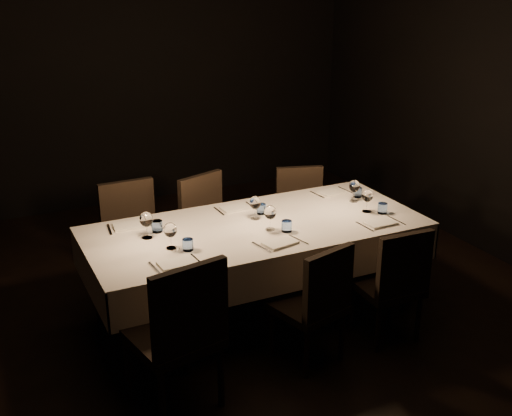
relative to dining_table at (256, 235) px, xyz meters
name	(u,v)px	position (x,y,z in m)	size (l,w,h in m)	color
room	(256,129)	(0.00, 0.00, 0.81)	(5.01, 6.01, 3.01)	black
dining_table	(256,235)	(0.00, 0.00, 0.00)	(2.52, 1.12, 0.76)	black
chair_near_left	(180,330)	(-0.90, -0.83, -0.13)	(0.57, 0.57, 1.02)	black
place_setting_near_left	(176,243)	(-0.70, -0.22, 0.15)	(0.34, 0.41, 0.19)	silver
chair_near_center	(317,299)	(0.09, -0.75, -0.20)	(0.51, 0.51, 0.88)	black
place_setting_near_center	(277,225)	(0.06, -0.22, 0.15)	(0.36, 0.41, 0.19)	silver
chair_near_right	(394,280)	(0.73, -0.75, -0.19)	(0.44, 0.44, 0.88)	black
place_setting_near_right	(375,207)	(0.91, -0.22, 0.15)	(0.34, 0.41, 0.19)	silver
chair_far_left	(133,234)	(-0.74, 0.79, -0.17)	(0.46, 0.46, 0.95)	black
place_setting_far_left	(144,223)	(-0.79, 0.22, 0.15)	(0.37, 0.42, 0.20)	silver
chair_far_center	(210,225)	(-0.09, 0.72, -0.17)	(0.57, 0.57, 0.93)	black
place_setting_far_center	(250,206)	(0.06, 0.22, 0.15)	(0.33, 0.41, 0.18)	silver
chair_far_right	(301,211)	(0.80, 0.72, -0.20)	(0.53, 0.53, 0.88)	black
place_setting_far_right	(348,190)	(0.95, 0.22, 0.15)	(0.34, 0.41, 0.18)	silver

